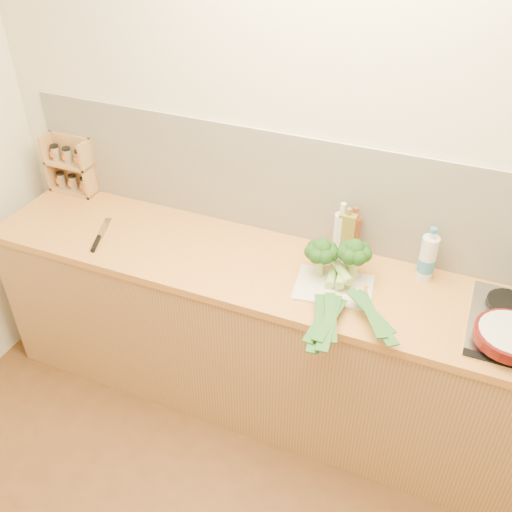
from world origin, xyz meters
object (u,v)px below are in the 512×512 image
at_px(chefs_knife, 98,240).
at_px(skillet, 512,336).
at_px(spice_rack, 72,168).
at_px(chopping_board, 334,287).

xyz_separation_m(chefs_knife, skillet, (1.92, 0.01, 0.05)).
height_order(skillet, spice_rack, spice_rack).
xyz_separation_m(chopping_board, chefs_knife, (-1.19, -0.10, 0.00)).
height_order(chopping_board, skillet, skillet).
height_order(chefs_knife, spice_rack, spice_rack).
bearing_deg(chopping_board, spice_rack, 161.83).
bearing_deg(chefs_knife, spice_rack, 116.99).
relative_size(skillet, spice_rack, 1.26).
relative_size(chefs_knife, spice_rack, 0.93).
relative_size(chopping_board, spice_rack, 1.04).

